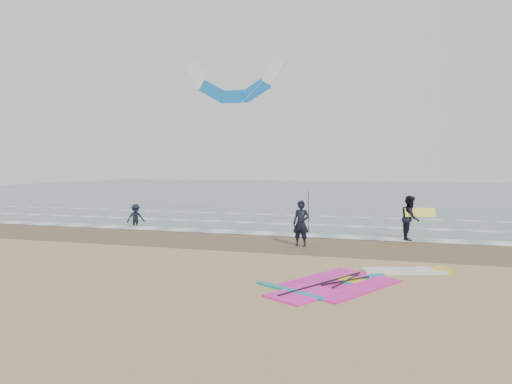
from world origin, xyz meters
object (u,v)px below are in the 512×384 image
(person_standing, at_px, (301,224))
(surf_kite, at_px, (234,85))
(windsurf_rig, at_px, (358,280))
(person_walking, at_px, (410,218))
(person_wading, at_px, (136,211))

(person_standing, height_order, surf_kite, surf_kite)
(windsurf_rig, distance_m, surf_kite, 18.09)
(person_standing, height_order, person_walking, person_walking)
(person_walking, relative_size, person_wading, 1.30)
(person_wading, bearing_deg, person_walking, -48.72)
(person_standing, xyz_separation_m, person_wading, (-10.03, 4.05, -0.18))
(windsurf_rig, bearing_deg, person_wading, 144.31)
(person_walking, height_order, person_wading, person_walking)
(person_wading, distance_m, surf_kite, 9.72)
(windsurf_rig, xyz_separation_m, person_wading, (-12.65, 9.09, 0.72))
(person_standing, distance_m, surf_kite, 12.76)
(person_standing, bearing_deg, surf_kite, 132.61)
(surf_kite, bearing_deg, person_walking, -29.56)
(windsurf_rig, relative_size, person_walking, 2.71)
(windsurf_rig, relative_size, surf_kite, 0.60)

